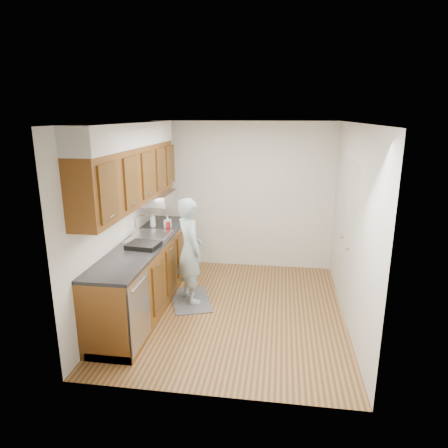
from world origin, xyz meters
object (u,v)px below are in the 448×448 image
(person, at_px, (190,244))
(soap_bottle_a, at_px, (153,220))
(soda_can, at_px, (168,226))
(dish_rack, at_px, (143,245))
(soap_bottle_b, at_px, (168,222))

(person, xyz_separation_m, soap_bottle_a, (-0.68, 0.48, 0.19))
(soap_bottle_a, distance_m, soda_can, 0.28)
(person, bearing_deg, soda_can, 12.39)
(soap_bottle_a, height_order, soda_can, soap_bottle_a)
(soap_bottle_a, relative_size, dish_rack, 0.62)
(soap_bottle_a, distance_m, dish_rack, 0.97)
(soda_can, distance_m, dish_rack, 0.86)
(soap_bottle_a, relative_size, soda_can, 2.09)
(soap_bottle_b, xyz_separation_m, dish_rack, (-0.06, -0.94, -0.07))
(person, xyz_separation_m, soap_bottle_b, (-0.44, 0.47, 0.17))
(soap_bottle_a, bearing_deg, soda_can, -18.07)
(person, bearing_deg, soap_bottle_b, 9.16)
(person, relative_size, dish_rack, 4.35)
(person, xyz_separation_m, dish_rack, (-0.50, -0.47, 0.11))
(soda_can, bearing_deg, soap_bottle_a, 161.93)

